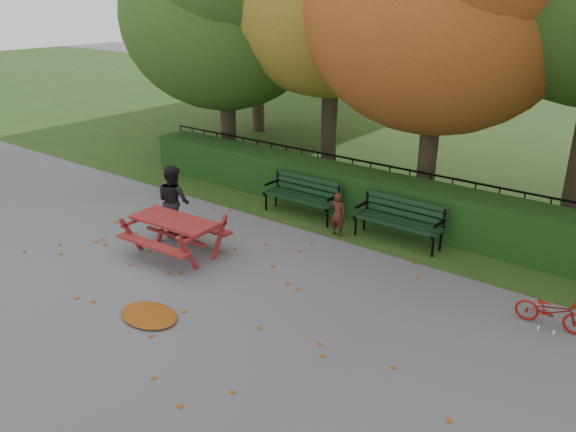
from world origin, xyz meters
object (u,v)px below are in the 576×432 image
Objects in this scene: bench_left at (303,193)px; picnic_table at (174,227)px; child at (338,214)px; bicycle at (552,311)px; adult at (174,201)px; bench_right at (400,217)px; tree_a at (226,0)px.

picnic_table is at bearing -102.89° from bench_left.
child is at bearing 50.50° from picnic_table.
bicycle is (4.42, -0.97, -0.19)m from child.
child is at bearing -21.93° from bench_left.
bench_right is at bearing -140.35° from adult.
picnic_table is at bearing 143.97° from adult.
bench_right reaches higher than bicycle.
adult is (2.47, -4.41, -3.76)m from tree_a.
picnic_table reaches higher than bicycle.
bench_right reaches higher than picnic_table.
bench_right is at bearing -161.15° from child.
tree_a reaches higher than adult.
bench_right is at bearing 0.00° from bench_left.
adult reaches higher than bench_right.
tree_a reaches higher than bicycle.
adult is at bearing 134.94° from picnic_table.
child is at bearing -156.56° from bench_right.
tree_a is 4.20× the size of picnic_table.
bench_left reaches higher than bicycle.
child is 0.90× the size of bicycle.
picnic_table is 3.31m from child.
adult is 7.17m from bicycle.
child is (1.97, 2.66, -0.10)m from picnic_table.
tree_a is 7.14m from picnic_table.
adult reaches higher than picnic_table.
bench_right is 1.93× the size of child.
bicycle is (9.55, -3.35, -4.25)m from tree_a.
tree_a is 6.96m from child.
adult is (-2.66, -2.04, 0.29)m from child.
tree_a is at bearing -54.73° from adult.
tree_a is 8.03× the size of child.
adult reaches higher than bench_left.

